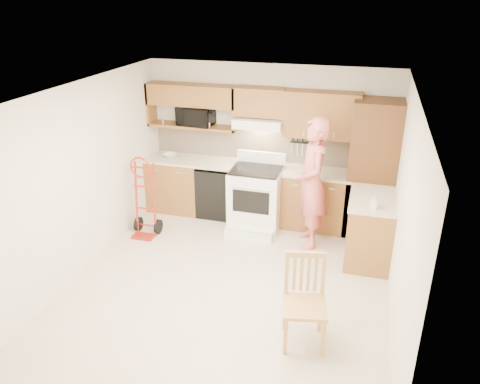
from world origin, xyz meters
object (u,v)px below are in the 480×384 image
at_px(hand_truck, 143,201).
at_px(dining_chair, 305,304).
at_px(person, 312,184).
at_px(range, 255,194).
at_px(microwave, 196,116).

xyz_separation_m(hand_truck, dining_chair, (2.73, -1.74, -0.08)).
xyz_separation_m(person, hand_truck, (-2.48, -0.43, -0.39)).
xyz_separation_m(person, dining_chair, (0.25, -2.17, -0.47)).
relative_size(hand_truck, dining_chair, 1.15).
bearing_deg(hand_truck, range, 23.43).
distance_m(microwave, hand_truck, 1.64).
bearing_deg(dining_chair, microwave, 116.58).
bearing_deg(person, dining_chair, -11.03).
bearing_deg(dining_chair, person, 85.09).
height_order(person, dining_chair, person).
relative_size(range, person, 0.60).
bearing_deg(hand_truck, dining_chair, -32.82).
distance_m(microwave, person, 2.26).
distance_m(person, dining_chair, 2.24).
xyz_separation_m(microwave, person, (2.03, -0.74, -0.67)).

